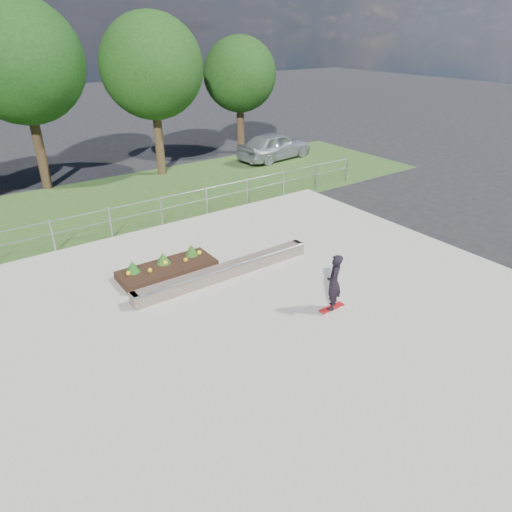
{
  "coord_description": "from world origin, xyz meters",
  "views": [
    {
      "loc": [
        -6.53,
        -7.97,
        6.96
      ],
      "look_at": [
        0.2,
        1.5,
        1.1
      ],
      "focal_mm": 32.0,
      "sensor_mm": 36.0,
      "label": 1
    }
  ],
  "objects": [
    {
      "name": "grind_ledge",
      "position": [
        -0.21,
        2.56,
        0.26
      ],
      "size": [
        6.0,
        0.44,
        0.43
      ],
      "color": "brown",
      "rests_on": "concrete_slab"
    },
    {
      "name": "skateboarder",
      "position": [
        1.18,
        -0.67,
        0.92
      ],
      "size": [
        0.8,
        0.65,
        1.66
      ],
      "color": "silver",
      "rests_on": "concrete_slab"
    },
    {
      "name": "parked_car",
      "position": [
        9.66,
        12.93,
        0.79
      ],
      "size": [
        4.84,
        2.42,
        1.59
      ],
      "primitive_type": "imported",
      "rotation": [
        0.0,
        0.0,
        1.69
      ],
      "color": "#A9ADB3",
      "rests_on": "ground"
    },
    {
      "name": "grass_verge",
      "position": [
        0.0,
        11.0,
        0.01
      ],
      "size": [
        30.0,
        8.0,
        0.02
      ],
      "primitive_type": "cube",
      "color": "#2D4C1E",
      "rests_on": "ground"
    },
    {
      "name": "tree_mid_right",
      "position": [
        3.0,
        14.0,
        5.23
      ],
      "size": [
        4.9,
        4.9,
        7.7
      ],
      "color": "#352615",
      "rests_on": "ground"
    },
    {
      "name": "tree_far_right",
      "position": [
        9.0,
        15.5,
        4.48
      ],
      "size": [
        4.2,
        4.2,
        6.6
      ],
      "color": "#352315",
      "rests_on": "ground"
    },
    {
      "name": "fence",
      "position": [
        0.0,
        7.5,
        0.77
      ],
      "size": [
        20.06,
        0.06,
        1.2
      ],
      "color": "#93959B",
      "rests_on": "ground"
    },
    {
      "name": "ground",
      "position": [
        0.0,
        0.0,
        0.0
      ],
      "size": [
        120.0,
        120.0,
        0.0
      ],
      "primitive_type": "plane",
      "color": "black",
      "rests_on": "ground"
    },
    {
      "name": "planter_bed",
      "position": [
        -1.54,
        3.87,
        0.24
      ],
      "size": [
        3.0,
        1.2,
        0.61
      ],
      "color": "black",
      "rests_on": "concrete_slab"
    },
    {
      "name": "concrete_slab",
      "position": [
        0.0,
        0.0,
        0.03
      ],
      "size": [
        15.0,
        15.0,
        0.06
      ],
      "primitive_type": "cube",
      "color": "#A8A395",
      "rests_on": "ground"
    },
    {
      "name": "tree_mid_left",
      "position": [
        -2.5,
        15.0,
        5.61
      ],
      "size": [
        5.25,
        5.25,
        8.25
      ],
      "color": "black",
      "rests_on": "ground"
    }
  ]
}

